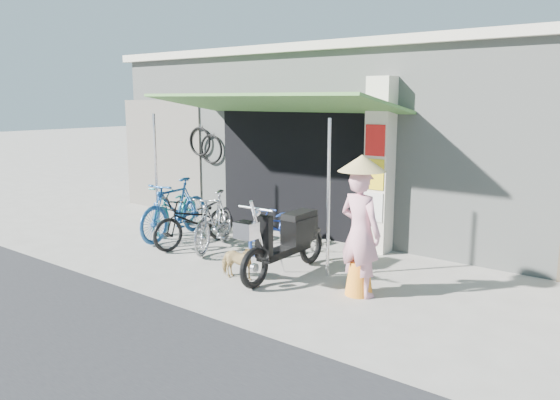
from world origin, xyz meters
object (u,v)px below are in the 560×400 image
Objects in this scene: bike_black at (195,221)px; street_dog at (237,262)px; bike_teal at (176,208)px; bike_blue at (175,209)px; moped at (287,240)px; nun at (360,228)px; bike_silver at (214,221)px; bike_navy at (276,227)px.

bike_black is 2.81× the size of street_dog.
bike_teal is at bearing 160.30° from bike_black.
bike_blue is 0.92× the size of moped.
nun is at bearing -32.26° from bike_teal.
nun reaches higher than street_dog.
bike_silver is 1.10m from bike_navy.
bike_teal is 3.59m from moped.
bike_silver is at bearing 48.79° from street_dog.
bike_blue is 0.99× the size of nun.
bike_teal reaches higher than street_dog.
bike_blue is 4.37m from nun.
bike_black is at bearing 170.82° from moped.
nun is at bearing -78.74° from street_dog.
bike_blue is 3.05m from moped.
bike_teal is at bearing 139.25° from bike_silver.
bike_silver reaches higher than street_dog.
bike_blue is at bearing 60.22° from street_dog.
nun is at bearing -30.74° from bike_navy.
street_dog is at bearing -30.54° from bike_blue.
bike_black is 1.12× the size of bike_navy.
bike_navy is (1.32, 0.68, -0.05)m from bike_black.
moped is at bearing 5.20° from nun.
bike_silver is 1.07× the size of bike_navy.
bike_teal and bike_black have the same top height.
street_dog is at bearing -56.90° from bike_silver.
bike_navy is 1.39m from moped.
bike_black is at bearing 163.67° from bike_silver.
bike_teal is 1.31m from bike_black.
moped reaches higher than bike_silver.
moped reaches higher than bike_black.
bike_teal is at bearing 164.10° from moped.
bike_silver is (1.14, -0.11, -0.06)m from bike_blue.
bike_silver reaches higher than bike_teal.
bike_silver is 2.70× the size of street_dog.
bike_navy is at bearing 7.08° from bike_blue.
street_dog is at bearing 27.16° from nun.
bike_black reaches higher than bike_navy.
nun is at bearing -30.16° from bike_silver.
bike_blue is 1.11× the size of bike_silver.
bike_teal is 0.86× the size of moped.
bike_blue reaches higher than street_dog.
bike_teal is 1.69m from bike_silver.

